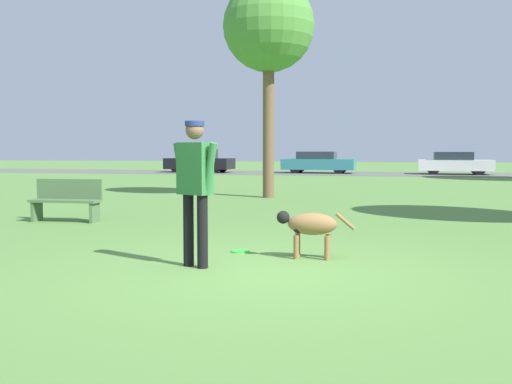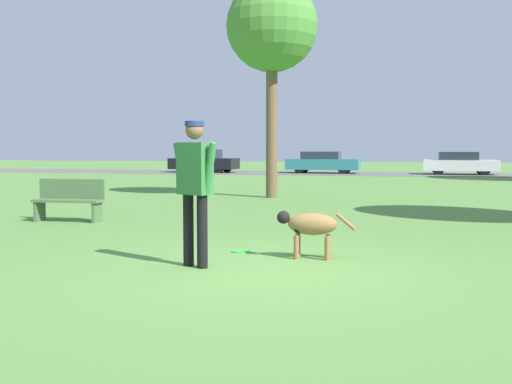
% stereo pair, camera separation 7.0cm
% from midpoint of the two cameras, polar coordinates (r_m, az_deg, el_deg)
% --- Properties ---
extents(ground_plane, '(120.00, 120.00, 0.00)m').
position_cam_midpoint_polar(ground_plane, '(7.09, 0.07, -7.61)').
color(ground_plane, '#56843D').
extents(far_road_strip, '(120.00, 6.00, 0.01)m').
position_cam_midpoint_polar(far_road_strip, '(35.20, 10.58, 1.72)').
color(far_road_strip, '#5B5B59').
rests_on(far_road_strip, ground_plane).
extents(person, '(0.67, 0.37, 1.78)m').
position_cam_midpoint_polar(person, '(7.29, -6.10, 1.12)').
color(person, black).
rests_on(person, ground_plane).
extents(dog, '(1.04, 0.31, 0.63)m').
position_cam_midpoint_polar(dog, '(7.90, 4.86, -3.21)').
color(dog, olive).
rests_on(dog, ground_plane).
extents(frisbee, '(0.26, 0.26, 0.02)m').
position_cam_midpoint_polar(frisbee, '(8.43, -1.73, -5.66)').
color(frisbee, '#33D838').
rests_on(frisbee, ground_plane).
extents(tree_mid_center, '(2.67, 2.67, 6.35)m').
position_cam_midpoint_polar(tree_mid_center, '(18.05, 1.10, 15.32)').
color(tree_mid_center, brown).
rests_on(tree_mid_center, ground_plane).
extents(parked_car_black, '(4.10, 1.96, 1.41)m').
position_cam_midpoint_polar(parked_car_black, '(36.77, -5.50, 2.94)').
color(parked_car_black, black).
rests_on(parked_car_black, ground_plane).
extents(parked_car_teal, '(4.30, 1.84, 1.28)m').
position_cam_midpoint_polar(parked_car_teal, '(35.59, 5.89, 2.82)').
color(parked_car_teal, teal).
rests_on(parked_car_teal, ground_plane).
extents(parked_car_white, '(4.06, 1.93, 1.27)m').
position_cam_midpoint_polar(parked_car_white, '(35.47, 18.34, 2.63)').
color(parked_car_white, white).
rests_on(parked_car_white, ground_plane).
extents(park_bench, '(1.42, 0.47, 0.84)m').
position_cam_midpoint_polar(park_bench, '(12.48, -17.72, -0.62)').
color(park_bench, '#4C6B42').
rests_on(park_bench, ground_plane).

